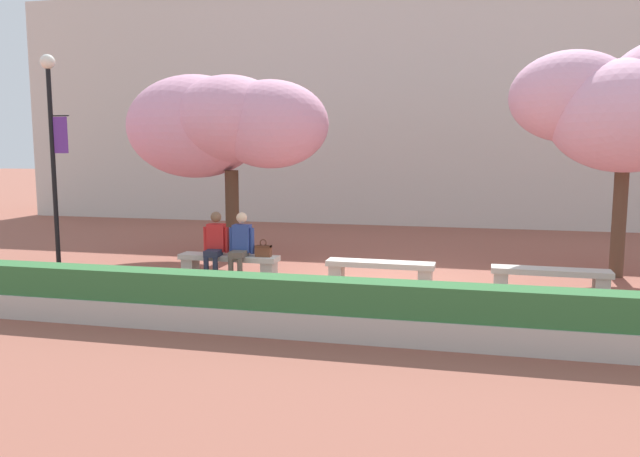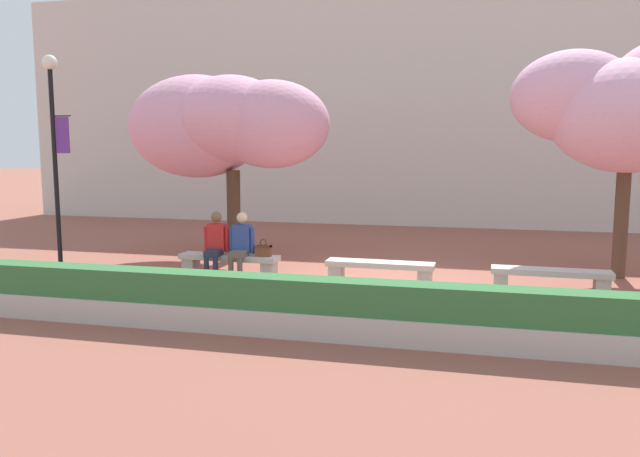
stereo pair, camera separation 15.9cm
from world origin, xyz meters
name	(u,v)px [view 1 (the left image)]	position (x,y,z in m)	size (l,w,h in m)	color
ground_plane	(380,285)	(0.00, 0.00, 0.00)	(100.00, 100.00, 0.00)	#8E5142
building_facade	(424,109)	(0.00, 10.75, 3.83)	(28.00, 4.00, 7.65)	beige
stone_bench_west_end	(229,262)	(-2.97, 0.00, 0.31)	(2.00, 0.47, 0.45)	#BCB7AD
stone_bench_near_west	(380,269)	(0.00, 0.00, 0.31)	(2.00, 0.47, 0.45)	#BCB7AD
stone_bench_center	(550,277)	(2.97, 0.00, 0.31)	(2.00, 0.47, 0.45)	#BCB7AD
person_seated_left	(215,242)	(-3.23, -0.05, 0.70)	(0.51, 0.71, 1.29)	black
person_seated_right	(240,243)	(-2.71, -0.05, 0.70)	(0.51, 0.68, 1.29)	black
handbag	(263,250)	(-2.26, -0.02, 0.58)	(0.30, 0.15, 0.34)	brown
cherry_tree_main	(223,124)	(-3.86, 2.03, 3.04)	(4.75, 3.09, 4.17)	#473323
cherry_tree_secondary	(633,103)	(4.56, 1.90, 3.37)	(4.50, 3.12, 4.63)	#513828
lamp_post_with_banner	(53,145)	(-6.38, -0.52, 2.58)	(0.54, 0.28, 4.31)	black
planter_hedge_foreground	(347,310)	(0.00, -3.30, 0.39)	(11.46, 0.50, 0.80)	#BCB7AD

